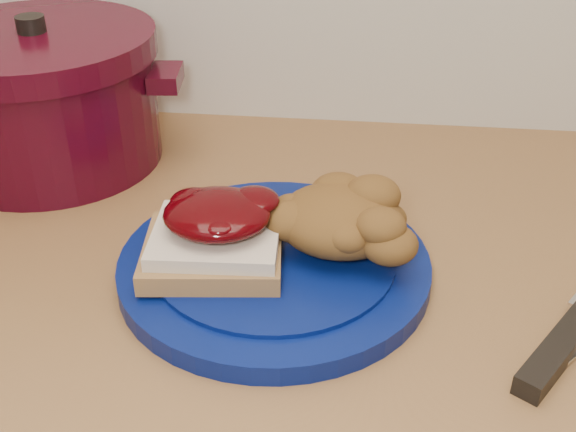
# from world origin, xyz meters

# --- Properties ---
(plate) EXTENTS (0.27, 0.27, 0.02)m
(plate) POSITION_xyz_m (-0.04, 1.46, 0.91)
(plate) COLOR #061354
(plate) RESTS_ON wood_countertop
(sandwich) EXTENTS (0.13, 0.11, 0.06)m
(sandwich) POSITION_xyz_m (-0.09, 1.45, 0.95)
(sandwich) COLOR olive
(sandwich) RESTS_ON plate
(stuffing_mound) EXTENTS (0.11, 0.10, 0.06)m
(stuffing_mound) POSITION_xyz_m (0.01, 1.48, 0.95)
(stuffing_mound) COLOR brown
(stuffing_mound) RESTS_ON plate
(dutch_oven) EXTENTS (0.31, 0.28, 0.16)m
(dutch_oven) POSITION_xyz_m (-0.32, 1.66, 0.98)
(dutch_oven) COLOR #360512
(dutch_oven) RESTS_ON wood_countertop
(pepper_grinder) EXTENTS (0.07, 0.07, 0.12)m
(pepper_grinder) POSITION_xyz_m (-0.30, 1.72, 0.96)
(pepper_grinder) COLOR black
(pepper_grinder) RESTS_ON wood_countertop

